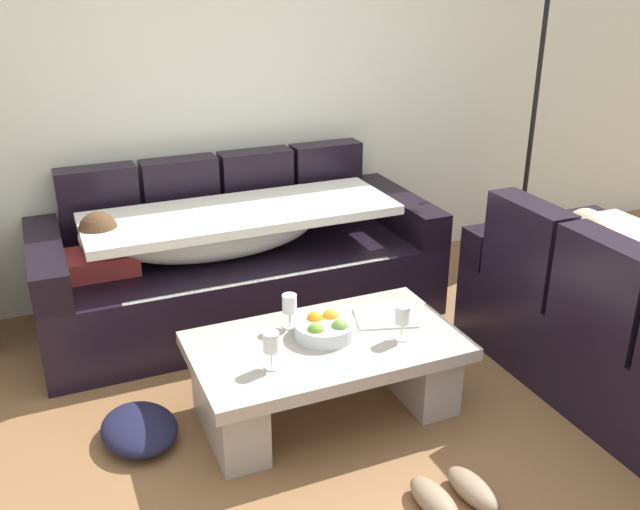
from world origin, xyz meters
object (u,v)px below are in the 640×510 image
crumpled_garment (139,429)px  floor_lamp (534,101)px  coffee_table (326,367)px  pair_of_shoes (454,494)px  wine_glass_far_back (289,305)px  wine_glass_near_left (271,344)px  fruit_bowl (325,327)px  open_magazine (385,318)px  couch_along_wall (234,263)px  wine_glass_near_right (402,316)px

crumpled_garment → floor_lamp: bearing=19.3°
coffee_table → pair_of_shoes: coffee_table is taller
wine_glass_far_back → pair_of_shoes: (0.32, -0.92, -0.45)m
wine_glass_near_left → coffee_table: bearing=21.9°
fruit_bowl → open_magazine: (0.33, 0.04, -0.04)m
floor_lamp → fruit_bowl: bearing=-151.2°
coffee_table → fruit_bowl: bearing=75.0°
couch_along_wall → crumpled_garment: bearing=-127.1°
wine_glass_near_left → crumpled_garment: size_ratio=0.42×
wine_glass_near_right → crumpled_garment: wine_glass_near_right is taller
wine_glass_far_back → open_magazine: bearing=-12.5°
coffee_table → floor_lamp: floor_lamp is taller
pair_of_shoes → crumpled_garment: size_ratio=0.79×
couch_along_wall → fruit_bowl: size_ratio=7.97×
wine_glass_near_left → pair_of_shoes: (0.51, -0.62, -0.45)m
couch_along_wall → wine_glass_near_left: size_ratio=13.44×
wine_glass_near_right → crumpled_garment: bearing=167.8°
coffee_table → wine_glass_far_back: wine_glass_far_back is taller
pair_of_shoes → wine_glass_near_left: bearing=129.3°
floor_lamp → wine_glass_far_back: bearing=-155.7°
pair_of_shoes → wine_glass_near_right: bearing=80.8°
fruit_bowl → floor_lamp: 2.28m
crumpled_garment → fruit_bowl: bearing=-5.8°
couch_along_wall → floor_lamp: bearing=-0.3°
wine_glass_near_left → pair_of_shoes: bearing=-50.7°
wine_glass_near_right → wine_glass_far_back: size_ratio=1.00×
wine_glass_far_back → crumpled_garment: bearing=-176.1°
fruit_bowl → floor_lamp: size_ratio=0.14×
coffee_table → open_magazine: (0.34, 0.08, 0.15)m
open_magazine → pair_of_shoes: size_ratio=0.89×
coffee_table → fruit_bowl: 0.19m
couch_along_wall → pair_of_shoes: couch_along_wall is taller
pair_of_shoes → crumpled_garment: (-1.04, 0.87, 0.01)m
couch_along_wall → wine_glass_far_back: couch_along_wall is taller
wine_glass_far_back → open_magazine: 0.47m
fruit_bowl → pair_of_shoes: bearing=-75.6°
open_magazine → pair_of_shoes: open_magazine is taller
wine_glass_near_left → wine_glass_near_right: size_ratio=1.00×
fruit_bowl → couch_along_wall: bearing=96.0°
couch_along_wall → coffee_table: 1.10m
open_magazine → floor_lamp: (1.57, 1.01, 0.73)m
crumpled_garment → coffee_table: bearing=-8.6°
fruit_bowl → open_magazine: fruit_bowl is taller
couch_along_wall → open_magazine: size_ratio=7.97×
open_magazine → wine_glass_near_left: bearing=-145.9°
open_magazine → couch_along_wall: bearing=130.3°
coffee_table → wine_glass_far_back: size_ratio=7.23×
coffee_table → fruit_bowl: fruit_bowl is taller
wine_glass_near_left → wine_glass_near_right: same height
fruit_bowl → wine_glass_far_back: wine_glass_far_back is taller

